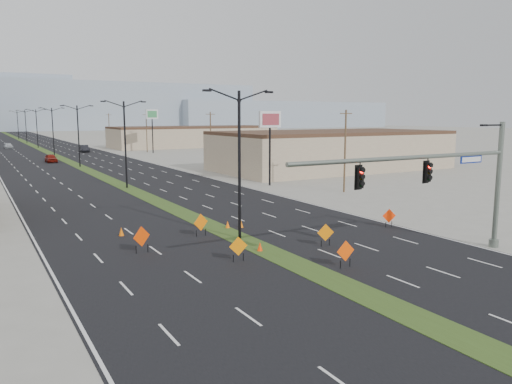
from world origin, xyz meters
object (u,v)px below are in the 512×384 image
car_mid (84,149)px  streetlight_1 (125,142)px  construction_sign_5 (389,217)px  construction_sign_0 (142,237)px  cone_2 (228,225)px  car_far (8,146)px  streetlight_4 (37,127)px  streetlight_6 (18,124)px  signal_mast (449,178)px  construction_sign_2 (201,223)px  car_left (51,158)px  streetlight_2 (78,134)px  pole_sign_east_far (152,117)px  streetlight_0 (239,160)px  streetlight_3 (53,130)px  streetlight_5 (26,125)px  cone_1 (260,247)px  construction_sign_3 (346,252)px  cone_0 (241,223)px  construction_sign_1 (238,247)px  cone_3 (121,232)px  construction_sign_4 (326,233)px  pole_sign_east_near (270,125)px

car_mid → streetlight_1: bearing=-93.0°
streetlight_1 → construction_sign_5: size_ratio=7.07×
construction_sign_0 → cone_2: 8.42m
streetlight_1 → car_far: bearing=94.6°
streetlight_4 → car_mid: streetlight_4 is taller
construction_sign_5 → streetlight_6: bearing=113.6°
signal_mast → construction_sign_2: signal_mast is taller
car_left → construction_sign_5: bearing=-79.6°
streetlight_2 → pole_sign_east_far: bearing=49.7°
streetlight_0 → streetlight_6: bearing=90.0°
streetlight_3 → streetlight_5: bearing=90.0°
streetlight_2 → cone_1: bearing=-90.4°
car_far → cone_2: (7.60, -110.20, -0.38)m
car_left → construction_sign_3: construction_sign_3 is taller
car_far → cone_0: car_far is taller
streetlight_1 → cone_0: size_ratio=15.08×
signal_mast → construction_sign_1: (-11.15, 5.30, -3.92)m
construction_sign_5 → streetlight_2: bearing=120.9°
streetlight_1 → cone_2: bearing=-88.3°
streetlight_5 → streetlight_1: bearing=-90.0°
construction_sign_0 → streetlight_1: bearing=53.4°
streetlight_3 → cone_2: 80.83m
construction_sign_5 → cone_3: (-18.30, 7.36, -0.52)m
car_far → cone_0: 110.82m
car_left → construction_sign_4: bearing=-85.9°
streetlight_3 → cone_2: size_ratio=17.44×
cone_3 → pole_sign_east_near: size_ratio=0.07×
car_far → pole_sign_east_near: size_ratio=0.52×
car_far → cone_2: size_ratio=8.05×
streetlight_4 → construction_sign_2: 110.09m
streetlight_2 → pole_sign_east_near: size_ratio=1.13×
car_left → construction_sign_0: construction_sign_0 is taller
signal_mast → car_far: (-15.40, 123.54, -4.12)m
car_left → pole_sign_east_near: bearing=-69.0°
streetlight_6 → cone_3: bearing=-92.4°
cone_0 → pole_sign_east_near: pole_sign_east_near is taller
construction_sign_0 → cone_2: construction_sign_0 is taller
construction_sign_4 → construction_sign_3: bearing=-96.3°
construction_sign_5 → pole_sign_east_near: pole_sign_east_near is taller
construction_sign_1 → cone_0: construction_sign_1 is taller
streetlight_6 → streetlight_2: bearing=-90.0°
streetlight_5 → streetlight_6: bearing=90.0°
streetlight_4 → cone_3: (-6.80, -107.07, -5.11)m
construction_sign_1 → car_far: bearing=99.0°
pole_sign_east_near → cone_3: bearing=-143.9°
construction_sign_3 → car_mid: bearing=89.3°
streetlight_3 → streetlight_6: (0.00, 84.00, 0.00)m
signal_mast → streetlight_4: bearing=94.0°
construction_sign_4 → streetlight_5: bearing=109.3°
streetlight_2 → construction_sign_5: (11.50, -58.42, -4.59)m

